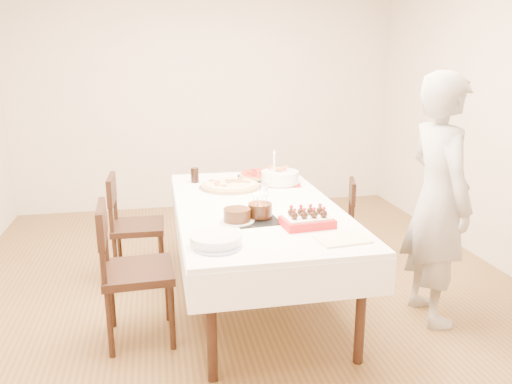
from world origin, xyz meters
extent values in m
plane|color=brown|center=(0.00, 0.00, 0.00)|extent=(5.00, 5.00, 0.00)
cube|color=beige|center=(0.00, 2.50, 1.35)|extent=(4.50, 0.04, 2.70)
cube|color=beige|center=(0.00, -2.50, 1.35)|extent=(4.50, 0.04, 2.70)
cube|color=silver|center=(0.07, -0.07, 0.38)|extent=(1.74, 2.39, 0.75)
imported|color=#A6A19C|center=(1.22, -0.57, 0.85)|extent=(0.42, 0.63, 1.71)
cylinder|color=beige|center=(-0.04, 0.42, 0.77)|extent=(0.68, 0.68, 0.04)
cylinder|color=red|center=(0.28, 0.75, 0.77)|extent=(0.51, 0.51, 0.04)
cube|color=#B21E1E|center=(0.42, 0.47, 0.75)|extent=(0.29, 0.29, 0.01)
cylinder|color=white|center=(0.39, 0.48, 0.81)|extent=(0.39, 0.39, 0.10)
cylinder|color=white|center=(0.34, 0.48, 0.90)|extent=(0.06, 0.06, 0.29)
cylinder|color=black|center=(-0.31, 0.68, 0.81)|extent=(0.08, 0.08, 0.13)
cylinder|color=#331C0C|center=(-0.13, -0.45, 0.80)|extent=(0.25, 0.25, 0.09)
cube|color=black|center=(0.00, -0.43, 0.75)|extent=(0.31, 0.31, 0.01)
cylinder|color=#311A0D|center=(0.03, -0.40, 0.84)|extent=(0.20, 0.20, 0.16)
cube|color=beige|center=(0.42, -0.90, 0.75)|extent=(0.32, 0.23, 0.03)
cylinder|color=white|center=(-0.31, -0.82, 0.78)|extent=(0.34, 0.34, 0.06)
cylinder|color=white|center=(-0.31, -0.87, 0.76)|extent=(0.34, 0.34, 0.01)
camera|label=1|loc=(-0.61, -3.48, 1.79)|focal=35.00mm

